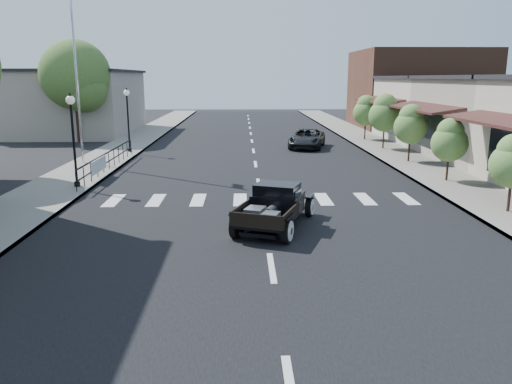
{
  "coord_description": "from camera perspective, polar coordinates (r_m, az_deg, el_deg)",
  "views": [
    {
      "loc": [
        -0.7,
        -14.51,
        4.58
      ],
      "look_at": [
        -0.27,
        1.04,
        1.0
      ],
      "focal_mm": 35.0,
      "sensor_mm": 36.0,
      "label": 1
    }
  ],
  "objects": [
    {
      "name": "lamp_post_b",
      "position": [
        21.78,
        -20.12,
        5.56
      ],
      "size": [
        0.36,
        0.36,
        3.85
      ],
      "primitive_type": null,
      "color": "black",
      "rests_on": "sidewalk_left"
    },
    {
      "name": "low_building_left",
      "position": [
        44.89,
        -20.43,
        9.5
      ],
      "size": [
        10.0,
        12.0,
        5.0
      ],
      "primitive_type": "cube",
      "color": "#AD9F91",
      "rests_on": "ground"
    },
    {
      "name": "second_car",
      "position": [
        33.36,
        5.85,
        6.08
      ],
      "size": [
        3.1,
        4.86,
        1.25
      ],
      "primitive_type": "imported",
      "rotation": [
        0.0,
        0.0,
        -0.25
      ],
      "color": "black",
      "rests_on": "ground"
    },
    {
      "name": "flagpole",
      "position": [
        27.86,
        -20.0,
        14.64
      ],
      "size": [
        0.12,
        0.12,
        11.23
      ],
      "primitive_type": "cylinder",
      "color": "silver",
      "rests_on": "sidewalk_left"
    },
    {
      "name": "small_tree_d",
      "position": [
        32.9,
        14.45,
        7.73
      ],
      "size": [
        2.0,
        2.0,
        3.33
      ],
      "primitive_type": null,
      "color": "#4F7636",
      "rests_on": "sidewalk_right"
    },
    {
      "name": "road_markings",
      "position": [
        24.94,
        0.07,
        2.38
      ],
      "size": [
        12.0,
        60.0,
        0.06
      ],
      "primitive_type": null,
      "color": "silver",
      "rests_on": "ground"
    },
    {
      "name": "sidewalk_right",
      "position": [
        31.23,
        15.63,
        4.18
      ],
      "size": [
        3.0,
        80.0,
        0.15
      ],
      "primitive_type": "cube",
      "color": "gray",
      "rests_on": "ground"
    },
    {
      "name": "small_tree_c",
      "position": [
        28.15,
        17.2,
        6.36
      ],
      "size": [
        1.77,
        1.77,
        2.95
      ],
      "primitive_type": null,
      "color": "#4F7636",
      "rests_on": "sidewalk_right"
    },
    {
      "name": "banner",
      "position": [
        23.79,
        -17.46,
        2.36
      ],
      "size": [
        0.04,
        2.2,
        0.6
      ],
      "primitive_type": null,
      "color": "silver",
      "rests_on": "sidewalk_left"
    },
    {
      "name": "ground",
      "position": [
        15.23,
        1.14,
        -4.55
      ],
      "size": [
        120.0,
        120.0,
        0.0
      ],
      "primitive_type": "plane",
      "color": "black",
      "rests_on": "ground"
    },
    {
      "name": "big_tree_far",
      "position": [
        38.38,
        -19.84,
        10.77
      ],
      "size": [
        4.92,
        4.92,
        7.23
      ],
      "primitive_type": null,
      "color": "#44642B",
      "rests_on": "ground"
    },
    {
      "name": "small_tree_e",
      "position": [
        37.62,
        12.41,
        8.25
      ],
      "size": [
        1.85,
        1.85,
        3.08
      ],
      "primitive_type": null,
      "color": "#4F7636",
      "rests_on": "sidewalk_right"
    },
    {
      "name": "railing",
      "position": [
        25.68,
        -16.47,
        3.62
      ],
      "size": [
        0.08,
        10.0,
        1.0
      ],
      "primitive_type": null,
      "color": "black",
      "rests_on": "sidewalk_left"
    },
    {
      "name": "far_building_right",
      "position": [
        49.26,
        17.98,
        11.08
      ],
      "size": [
        11.0,
        10.0,
        7.0
      ],
      "primitive_type": "cube",
      "color": "brown",
      "rests_on": "ground"
    },
    {
      "name": "road",
      "position": [
        29.86,
        -0.21,
        4.15
      ],
      "size": [
        14.0,
        80.0,
        0.02
      ],
      "primitive_type": "cube",
      "color": "black",
      "rests_on": "ground"
    },
    {
      "name": "sidewalk_left",
      "position": [
        30.85,
        -16.24,
        4.04
      ],
      "size": [
        3.0,
        80.0,
        0.15
      ],
      "primitive_type": "cube",
      "color": "gray",
      "rests_on": "ground"
    },
    {
      "name": "hotrod_pickup",
      "position": [
        15.47,
        2.23,
        -1.58
      ],
      "size": [
        3.17,
        4.43,
        1.4
      ],
      "primitive_type": null,
      "rotation": [
        0.0,
        0.0,
        -0.36
      ],
      "color": "black",
      "rests_on": "ground"
    },
    {
      "name": "small_tree_a",
      "position": [
        18.72,
        27.2,
        1.79
      ],
      "size": [
        1.52,
        1.52,
        2.54
      ],
      "primitive_type": null,
      "color": "#4F7636",
      "rests_on": "sidewalk_right"
    },
    {
      "name": "small_tree_b",
      "position": [
        23.37,
        21.17,
        4.42
      ],
      "size": [
        1.58,
        1.58,
        2.63
      ],
      "primitive_type": null,
      "color": "#4F7636",
      "rests_on": "sidewalk_right"
    },
    {
      "name": "lamp_post_c",
      "position": [
        31.38,
        -14.41,
        7.97
      ],
      "size": [
        0.36,
        0.36,
        3.85
      ],
      "primitive_type": null,
      "color": "black",
      "rests_on": "sidewalk_left"
    },
    {
      "name": "storefront_far",
      "position": [
        39.81,
        21.93,
        8.68
      ],
      "size": [
        10.0,
        9.0,
        4.5
      ],
      "primitive_type": "cube",
      "color": "beige",
      "rests_on": "ground"
    }
  ]
}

